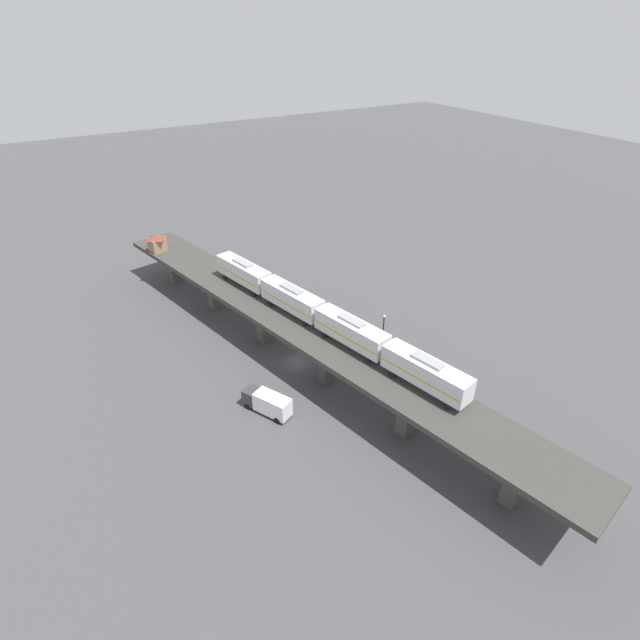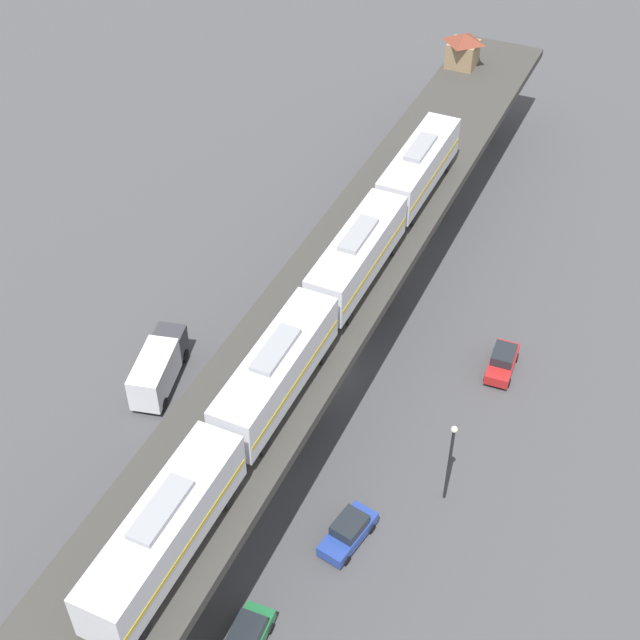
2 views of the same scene
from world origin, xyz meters
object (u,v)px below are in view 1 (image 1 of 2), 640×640
Objects in this scene: street_car_green at (431,411)px; street_lamp at (383,330)px; subway_train at (320,314)px; signal_hut at (157,242)px; street_car_blue at (392,374)px; street_car_red at (327,316)px; delivery_truck at (267,403)px.

street_lamp reaches higher than street_car_green.
subway_train is 42.67m from signal_hut.
street_car_green is (0.40, 9.34, 0.00)m from street_car_blue.
street_lamp is (-2.74, 12.84, 3.17)m from street_car_red.
signal_hut reaches higher than street_car_green.
delivery_truck is (19.27, -2.80, 0.82)m from street_car_blue.
street_lamp is at bearing -170.37° from delivery_truck.
delivery_truck is at bearing 9.63° from street_lamp.
subway_train is 10.42× the size of street_car_green.
street_car_red is at bearing 126.39° from signal_hut.
street_car_green is 0.63× the size of delivery_truck.
signal_hut is at bearing -53.61° from street_car_red.
subway_train is at bearing -5.45° from street_lamp.
signal_hut is at bearing -72.39° from subway_train.
street_lamp is at bearing 119.93° from signal_hut.
street_car_blue is 19.49m from delivery_truck.
delivery_truck is at bearing -8.26° from street_car_blue.
subway_train reaches higher than street_car_green.
street_car_blue is at bearing -92.43° from street_car_green.
street_car_blue is 19.44m from street_car_red.
street_car_green is at bearing 88.49° from street_car_red.
delivery_truck is at bearing -32.75° from street_car_green.
delivery_truck is 22.81m from street_lamp.
signal_hut reaches higher than delivery_truck.
street_car_blue is 0.94× the size of street_car_red.
subway_train is 12.63m from street_lamp.
subway_train is 10.41× the size of street_car_red.
street_lamp is (-24.02, 41.72, -5.15)m from signal_hut.
street_car_red is 28.79m from street_car_green.
street_car_blue is (-8.02, 7.66, -9.06)m from subway_train.
street_lamp is (-11.11, 1.06, -5.90)m from subway_train.
street_car_green is at bearing 114.14° from subway_train.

